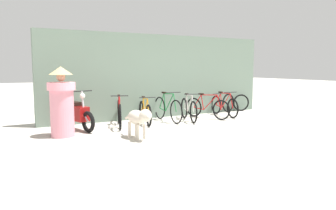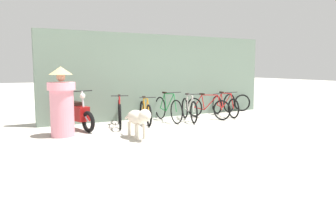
{
  "view_description": "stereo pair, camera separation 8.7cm",
  "coord_description": "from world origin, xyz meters",
  "px_view_note": "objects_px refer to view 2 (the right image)",
  "views": [
    {
      "loc": [
        -5.07,
        -6.01,
        1.64
      ],
      "look_at": [
        -0.94,
        1.28,
        0.65
      ],
      "focal_mm": 35.0,
      "sensor_mm": 36.0,
      "label": 1
    },
    {
      "loc": [
        -5.0,
        -6.06,
        1.64
      ],
      "look_at": [
        -0.94,
        1.28,
        0.65
      ],
      "focal_mm": 35.0,
      "sensor_mm": 36.0,
      "label": 2
    }
  ],
  "objects_px": {
    "stray_dog": "(138,118)",
    "bicycle_2": "(168,109)",
    "spare_tire_left": "(229,103)",
    "bicycle_0": "(120,113)",
    "bicycle_1": "(145,112)",
    "person_in_robes": "(62,101)",
    "bicycle_5": "(225,106)",
    "motorcycle": "(76,114)",
    "bicycle_4": "(208,108)",
    "bicycle_3": "(189,109)",
    "spare_tire_right": "(242,103)"
  },
  "relations": [
    {
      "from": "spare_tire_left",
      "to": "bicycle_0",
      "type": "bearing_deg",
      "value": -171.02
    },
    {
      "from": "bicycle_1",
      "to": "person_in_robes",
      "type": "xyz_separation_m",
      "value": [
        -2.46,
        -0.67,
        0.5
      ]
    },
    {
      "from": "bicycle_0",
      "to": "bicycle_3",
      "type": "bearing_deg",
      "value": 105.39
    },
    {
      "from": "motorcycle",
      "to": "stray_dog",
      "type": "bearing_deg",
      "value": 12.59
    },
    {
      "from": "bicycle_5",
      "to": "spare_tire_right",
      "type": "xyz_separation_m",
      "value": [
        1.33,
        0.64,
        -0.03
      ]
    },
    {
      "from": "stray_dog",
      "to": "spare_tire_left",
      "type": "height_order",
      "value": "stray_dog"
    },
    {
      "from": "stray_dog",
      "to": "spare_tire_right",
      "type": "xyz_separation_m",
      "value": [
        5.24,
        2.42,
        -0.17
      ]
    },
    {
      "from": "stray_dog",
      "to": "spare_tire_left",
      "type": "relative_size",
      "value": 1.73
    },
    {
      "from": "bicycle_0",
      "to": "bicycle_2",
      "type": "xyz_separation_m",
      "value": [
        1.56,
        0.07,
        0.01
      ]
    },
    {
      "from": "bicycle_0",
      "to": "motorcycle",
      "type": "distance_m",
      "value": 1.16
    },
    {
      "from": "bicycle_5",
      "to": "spare_tire_right",
      "type": "height_order",
      "value": "bicycle_5"
    },
    {
      "from": "stray_dog",
      "to": "bicycle_3",
      "type": "bearing_deg",
      "value": 119.44
    },
    {
      "from": "bicycle_2",
      "to": "person_in_robes",
      "type": "relative_size",
      "value": 1.06
    },
    {
      "from": "spare_tire_right",
      "to": "bicycle_4",
      "type": "bearing_deg",
      "value": -160.13
    },
    {
      "from": "bicycle_1",
      "to": "bicycle_0",
      "type": "bearing_deg",
      "value": -71.49
    },
    {
      "from": "bicycle_1",
      "to": "spare_tire_left",
      "type": "distance_m",
      "value": 3.67
    },
    {
      "from": "bicycle_0",
      "to": "bicycle_2",
      "type": "relative_size",
      "value": 0.97
    },
    {
      "from": "spare_tire_left",
      "to": "stray_dog",
      "type": "bearing_deg",
      "value": -152.41
    },
    {
      "from": "bicycle_5",
      "to": "motorcycle",
      "type": "xyz_separation_m",
      "value": [
        -4.87,
        0.06,
        0.07
      ]
    },
    {
      "from": "stray_dog",
      "to": "motorcycle",
      "type": "bearing_deg",
      "value": -156.5
    },
    {
      "from": "bicycle_4",
      "to": "person_in_robes",
      "type": "relative_size",
      "value": 0.98
    },
    {
      "from": "bicycle_2",
      "to": "person_in_robes",
      "type": "xyz_separation_m",
      "value": [
        -3.21,
        -0.67,
        0.45
      ]
    },
    {
      "from": "bicycle_3",
      "to": "spare_tire_left",
      "type": "bearing_deg",
      "value": 126.72
    },
    {
      "from": "bicycle_5",
      "to": "bicycle_2",
      "type": "bearing_deg",
      "value": -82.51
    },
    {
      "from": "bicycle_0",
      "to": "bicycle_2",
      "type": "distance_m",
      "value": 1.56
    },
    {
      "from": "stray_dog",
      "to": "spare_tire_left",
      "type": "bearing_deg",
      "value": 113.52
    },
    {
      "from": "bicycle_3",
      "to": "spare_tire_left",
      "type": "xyz_separation_m",
      "value": [
        2.25,
        0.84,
        -0.01
      ]
    },
    {
      "from": "bicycle_3",
      "to": "spare_tire_right",
      "type": "relative_size",
      "value": 2.51
    },
    {
      "from": "bicycle_2",
      "to": "bicycle_4",
      "type": "distance_m",
      "value": 1.38
    },
    {
      "from": "bicycle_0",
      "to": "motorcycle",
      "type": "xyz_separation_m",
      "value": [
        -1.16,
        0.13,
        0.05
      ]
    },
    {
      "from": "bicycle_3",
      "to": "spare_tire_left",
      "type": "relative_size",
      "value": 2.3
    },
    {
      "from": "bicycle_4",
      "to": "bicycle_2",
      "type": "bearing_deg",
      "value": -113.66
    },
    {
      "from": "bicycle_4",
      "to": "spare_tire_right",
      "type": "relative_size",
      "value": 2.59
    },
    {
      "from": "bicycle_1",
      "to": "bicycle_3",
      "type": "xyz_separation_m",
      "value": [
        1.37,
        -0.21,
        0.02
      ]
    },
    {
      "from": "bicycle_2",
      "to": "stray_dog",
      "type": "bearing_deg",
      "value": -43.39
    },
    {
      "from": "bicycle_0",
      "to": "spare_tire_right",
      "type": "bearing_deg",
      "value": 117.16
    },
    {
      "from": "bicycle_5",
      "to": "person_in_robes",
      "type": "distance_m",
      "value": 5.43
    },
    {
      "from": "bicycle_1",
      "to": "spare_tire_right",
      "type": "bearing_deg",
      "value": 112.54
    },
    {
      "from": "motorcycle",
      "to": "person_in_robes",
      "type": "bearing_deg",
      "value": -48.73
    },
    {
      "from": "stray_dog",
      "to": "bicycle_2",
      "type": "bearing_deg",
      "value": 131.37
    },
    {
      "from": "bicycle_1",
      "to": "stray_dog",
      "type": "relative_size",
      "value": 1.34
    },
    {
      "from": "bicycle_1",
      "to": "person_in_robes",
      "type": "height_order",
      "value": "person_in_robes"
    },
    {
      "from": "bicycle_0",
      "to": "spare_tire_left",
      "type": "bearing_deg",
      "value": 118.15
    },
    {
      "from": "bicycle_2",
      "to": "stray_dog",
      "type": "xyz_separation_m",
      "value": [
        -1.75,
        -1.78,
        0.1
      ]
    },
    {
      "from": "bicycle_4",
      "to": "motorcycle",
      "type": "distance_m",
      "value": 4.09
    },
    {
      "from": "motorcycle",
      "to": "stray_dog",
      "type": "distance_m",
      "value": 2.08
    },
    {
      "from": "spare_tire_left",
      "to": "spare_tire_right",
      "type": "relative_size",
      "value": 1.09
    },
    {
      "from": "motorcycle",
      "to": "spare_tire_right",
      "type": "height_order",
      "value": "motorcycle"
    },
    {
      "from": "bicycle_1",
      "to": "bicycle_2",
      "type": "distance_m",
      "value": 0.75
    },
    {
      "from": "bicycle_1",
      "to": "stray_dog",
      "type": "xyz_separation_m",
      "value": [
        -1.0,
        -1.78,
        0.15
      ]
    }
  ]
}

